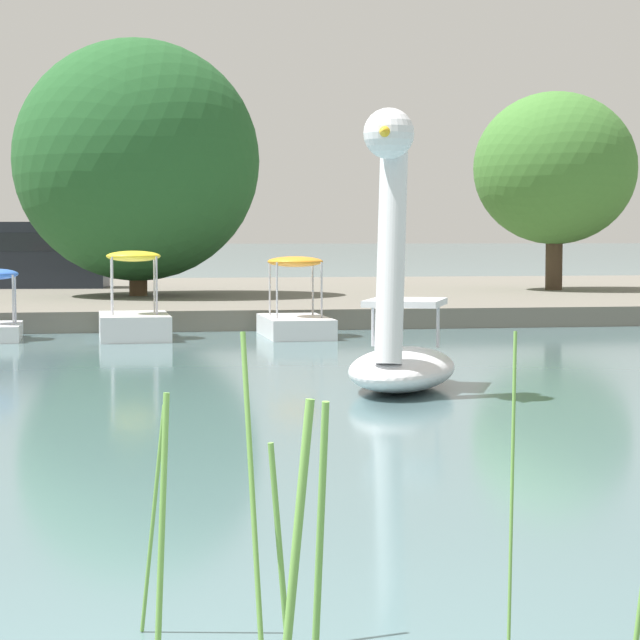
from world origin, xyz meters
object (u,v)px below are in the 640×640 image
object	(u,v)px
tree_willow_near_path	(137,161)
tree_broadleaf_behind_dock	(555,169)
pedal_boat_yellow	(134,317)
parked_van	(22,252)
swan_boat	(400,330)
pedal_boat_orange	(295,314)

from	to	relation	value
tree_willow_near_path	tree_broadleaf_behind_dock	xyz separation A→B (m)	(11.31, 1.45, -0.02)
pedal_boat_yellow	tree_willow_near_path	xyz separation A→B (m)	(0.27, 8.04, 3.34)
pedal_boat_yellow	parked_van	bearing A→B (deg)	102.11
pedal_boat_yellow	tree_broadleaf_behind_dock	bearing A→B (deg)	39.35
pedal_boat_yellow	parked_van	distance (m)	13.81
tree_willow_near_path	parked_van	size ratio (longest dim) A/B	1.43
swan_boat	tree_willow_near_path	size ratio (longest dim) A/B	0.47
swan_boat	tree_broadleaf_behind_dock	world-z (taller)	tree_broadleaf_behind_dock
swan_boat	pedal_boat_orange	distance (m)	8.55
tree_willow_near_path	tree_broadleaf_behind_dock	size ratio (longest dim) A/B	1.31
swan_boat	pedal_boat_orange	size ratio (longest dim) A/B	1.43
tree_broadleaf_behind_dock	tree_willow_near_path	bearing A→B (deg)	-172.69
parked_van	swan_boat	bearing A→B (deg)	-74.91
pedal_boat_orange	parked_van	size ratio (longest dim) A/B	0.48
pedal_boat_orange	tree_willow_near_path	xyz separation A→B (m)	(-2.74, 8.02, 3.32)
swan_boat	parked_van	xyz separation A→B (m)	(-5.93, 21.99, 0.67)
pedal_boat_yellow	tree_willow_near_path	size ratio (longest dim) A/B	0.31
tree_broadleaf_behind_dock	parked_van	xyz separation A→B (m)	(-14.47, 3.97, -2.29)
pedal_boat_orange	swan_boat	bearing A→B (deg)	-89.84
swan_boat	pedal_boat_orange	world-z (taller)	swan_boat
pedal_boat_orange	tree_broadleaf_behind_dock	bearing A→B (deg)	47.87
swan_boat	tree_broadleaf_behind_dock	distance (m)	20.16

